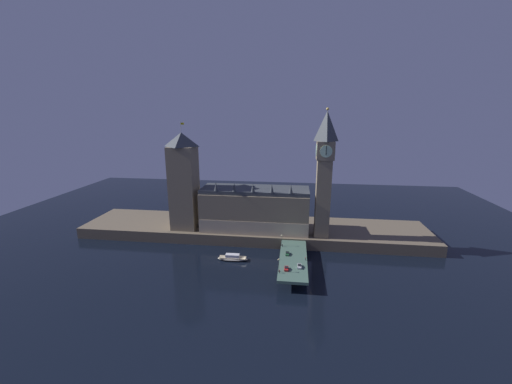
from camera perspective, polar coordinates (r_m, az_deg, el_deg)
The scene contains 15 objects.
ground_plane at distance 172.74m, azimuth -2.24°, elevation -12.50°, with size 400.00×400.00×0.00m, color black.
embankment at distance 206.65m, azimuth -0.47°, elevation -6.83°, with size 220.00×42.00×6.74m.
parliament_hall at distance 194.60m, azimuth -0.17°, elevation -3.06°, with size 65.48×23.72×31.48m.
clock_tower at distance 181.23m, azimuth 12.30°, elevation 3.76°, with size 10.15×10.26×73.64m.
victoria_tower at distance 197.78m, azimuth -12.99°, elevation 1.90°, with size 15.64×15.64×65.53m.
bridge at distance 164.45m, azimuth 6.76°, elevation -12.43°, with size 13.89×46.00×5.96m.
car_northbound_lead at distance 166.94m, azimuth 5.73°, elevation -11.04°, with size 1.87×4.36×1.39m.
car_northbound_trail at distance 152.32m, azimuth 5.55°, elevation -13.66°, with size 1.95×4.08×1.42m.
car_southbound_lead at distance 155.03m, azimuth 7.90°, elevation -13.20°, with size 1.95×4.35×1.42m.
pedestrian_near_rail at distance 149.07m, azimuth 4.29°, elevation -14.15°, with size 0.38×0.38×1.87m.
pedestrian_mid_walk at distance 161.93m, azimuth 8.99°, elevation -11.86°, with size 0.38×0.38×1.87m.
pedestrian_far_rail at distance 175.61m, azimuth 4.81°, elevation -9.61°, with size 0.38×0.38×1.65m.
street_lamp_near at distance 148.75m, azimuth 4.19°, elevation -12.83°, with size 1.34×0.60×6.64m.
street_lamp_far at distance 175.47m, azimuth 4.72°, elevation -8.48°, with size 1.34×0.60×6.58m.
boat_upstream at distance 173.85m, azimuth -4.28°, elevation -11.88°, with size 16.62×5.23×3.49m.
Camera 1 is at (25.89, -152.03, 77.81)m, focal length 22.00 mm.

